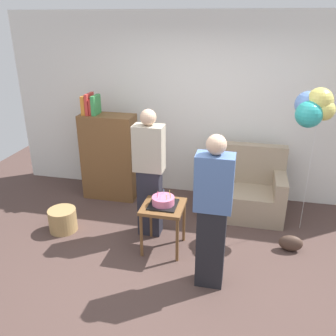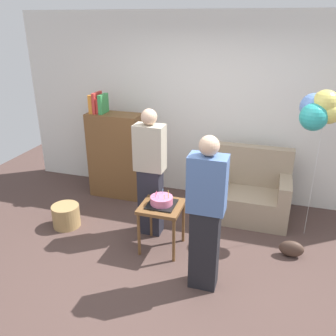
% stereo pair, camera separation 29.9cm
% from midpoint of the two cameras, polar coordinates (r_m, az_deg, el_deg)
% --- Properties ---
extents(ground_plane, '(8.00, 8.00, 0.00)m').
position_cam_midpoint_polar(ground_plane, '(4.10, -1.02, -16.10)').
color(ground_plane, '#4C3833').
extents(wall_back, '(6.00, 0.10, 2.70)m').
position_cam_midpoint_polar(wall_back, '(5.35, 4.17, 9.48)').
color(wall_back, silver).
rests_on(wall_back, ground_plane).
extents(couch, '(1.10, 0.70, 0.96)m').
position_cam_midpoint_polar(couch, '(5.10, 10.37, -3.61)').
color(couch, gray).
rests_on(couch, ground_plane).
extents(bookshelf, '(0.80, 0.36, 1.60)m').
position_cam_midpoint_polar(bookshelf, '(5.45, -10.99, 1.96)').
color(bookshelf, brown).
rests_on(bookshelf, ground_plane).
extents(side_table, '(0.48, 0.48, 0.59)m').
position_cam_midpoint_polar(side_table, '(4.18, -2.83, -7.06)').
color(side_table, brown).
rests_on(side_table, ground_plane).
extents(birthday_cake, '(0.32, 0.32, 0.17)m').
position_cam_midpoint_polar(birthday_cake, '(4.11, -2.87, -5.38)').
color(birthday_cake, black).
rests_on(birthday_cake, side_table).
extents(person_blowing_candles, '(0.36, 0.22, 1.63)m').
position_cam_midpoint_polar(person_blowing_candles, '(4.35, -4.97, -0.92)').
color(person_blowing_candles, '#23232D').
rests_on(person_blowing_candles, ground_plane).
extents(person_holding_cake, '(0.36, 0.22, 1.63)m').
position_cam_midpoint_polar(person_holding_cake, '(3.49, 4.70, -7.27)').
color(person_holding_cake, black).
rests_on(person_holding_cake, ground_plane).
extents(wicker_basket, '(0.36, 0.36, 0.30)m').
position_cam_midpoint_polar(wicker_basket, '(4.93, -18.19, -7.94)').
color(wicker_basket, '#A88451').
rests_on(wicker_basket, ground_plane).
extents(handbag, '(0.28, 0.14, 0.20)m').
position_cam_midpoint_polar(handbag, '(4.53, 17.26, -11.46)').
color(handbag, '#473328').
rests_on(handbag, ground_plane).
extents(balloon_bunch, '(0.45, 0.45, 1.85)m').
position_cam_midpoint_polar(balloon_bunch, '(4.46, 20.53, 9.10)').
color(balloon_bunch, silver).
rests_on(balloon_bunch, ground_plane).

